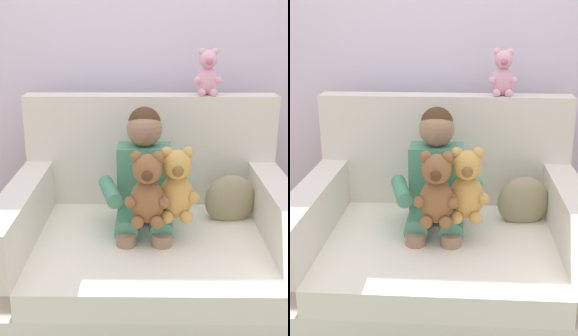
% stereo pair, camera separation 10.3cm
% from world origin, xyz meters
% --- Properties ---
extents(ground_plane, '(8.00, 8.00, 0.00)m').
position_xyz_m(ground_plane, '(0.00, 0.00, 0.00)').
color(ground_plane, '#936D4C').
extents(back_wall, '(6.00, 0.10, 2.60)m').
position_xyz_m(back_wall, '(0.00, 0.72, 1.30)').
color(back_wall, silver).
rests_on(back_wall, ground).
extents(armchair, '(1.33, 1.02, 0.99)m').
position_xyz_m(armchair, '(0.00, 0.05, 0.30)').
color(armchair, silver).
rests_on(armchair, ground).
extents(seated_child, '(0.45, 0.39, 0.82)m').
position_xyz_m(seated_child, '(-0.03, 0.09, 0.61)').
color(seated_child, '#4C9370').
rests_on(seated_child, armchair).
extents(plush_brown, '(0.20, 0.16, 0.34)m').
position_xyz_m(plush_brown, '(-0.01, -0.10, 0.67)').
color(plush_brown, brown).
rests_on(plush_brown, armchair).
extents(plush_honey, '(0.20, 0.16, 0.34)m').
position_xyz_m(plush_honey, '(0.12, -0.05, 0.67)').
color(plush_honey, gold).
rests_on(plush_honey, armchair).
extents(plush_pink_on_backrest, '(0.14, 0.12, 0.24)m').
position_xyz_m(plush_pink_on_backrest, '(0.29, 0.43, 1.10)').
color(plush_pink_on_backrest, '#EAA8BC').
rests_on(plush_pink_on_backrest, armchair).
extents(throw_pillow, '(0.27, 0.15, 0.26)m').
position_xyz_m(throw_pillow, '(0.40, 0.19, 0.50)').
color(throw_pillow, '#998C66').
rests_on(throw_pillow, armchair).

